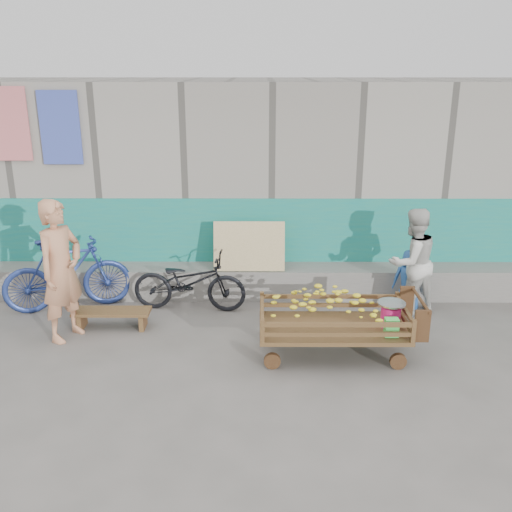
{
  "coord_description": "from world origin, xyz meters",
  "views": [
    {
      "loc": [
        0.43,
        -5.41,
        3.22
      ],
      "look_at": [
        0.4,
        1.2,
        1.0
      ],
      "focal_mm": 40.0,
      "sensor_mm": 36.0,
      "label": 1
    }
  ],
  "objects_px": {
    "vendor_man": "(61,271)",
    "woman": "(412,262)",
    "bicycle_dark": "(189,282)",
    "bench": "(112,315)",
    "child": "(408,280)",
    "banana_cart": "(331,314)",
    "bicycle_blue": "(67,274)"
  },
  "relations": [
    {
      "from": "vendor_man",
      "to": "woman",
      "type": "height_order",
      "value": "vendor_man"
    },
    {
      "from": "bicycle_dark",
      "to": "bicycle_blue",
      "type": "bearing_deg",
      "value": 94.64
    },
    {
      "from": "bench",
      "to": "bicycle_dark",
      "type": "distance_m",
      "value": 1.13
    },
    {
      "from": "bench",
      "to": "child",
      "type": "height_order",
      "value": "child"
    },
    {
      "from": "bench",
      "to": "child",
      "type": "distance_m",
      "value": 3.98
    },
    {
      "from": "woman",
      "to": "bicycle_dark",
      "type": "bearing_deg",
      "value": -25.83
    },
    {
      "from": "bicycle_dark",
      "to": "vendor_man",
      "type": "bearing_deg",
      "value": 125.69
    },
    {
      "from": "vendor_man",
      "to": "bicycle_dark",
      "type": "bearing_deg",
      "value": -33.1
    },
    {
      "from": "bicycle_blue",
      "to": "vendor_man",
      "type": "bearing_deg",
      "value": 177.5
    },
    {
      "from": "bench",
      "to": "woman",
      "type": "xyz_separation_m",
      "value": [
        3.92,
        0.5,
        0.55
      ]
    },
    {
      "from": "vendor_man",
      "to": "bicycle_blue",
      "type": "xyz_separation_m",
      "value": [
        -0.24,
        0.86,
        -0.36
      ]
    },
    {
      "from": "bench",
      "to": "vendor_man",
      "type": "height_order",
      "value": "vendor_man"
    },
    {
      "from": "vendor_man",
      "to": "bicycle_blue",
      "type": "relative_size",
      "value": 1.03
    },
    {
      "from": "vendor_man",
      "to": "child",
      "type": "xyz_separation_m",
      "value": [
        4.41,
        0.85,
        -0.44
      ]
    },
    {
      "from": "vendor_man",
      "to": "bicycle_blue",
      "type": "distance_m",
      "value": 0.96
    },
    {
      "from": "banana_cart",
      "to": "bicycle_blue",
      "type": "xyz_separation_m",
      "value": [
        -3.43,
        1.33,
        -0.02
      ]
    },
    {
      "from": "woman",
      "to": "bicycle_dark",
      "type": "height_order",
      "value": "woman"
    },
    {
      "from": "bench",
      "to": "bicycle_blue",
      "type": "height_order",
      "value": "bicycle_blue"
    },
    {
      "from": "child",
      "to": "woman",
      "type": "bearing_deg",
      "value": 102.52
    },
    {
      "from": "bicycle_dark",
      "to": "woman",
      "type": "bearing_deg",
      "value": -86.63
    },
    {
      "from": "bench",
      "to": "bicycle_blue",
      "type": "distance_m",
      "value": 1.0
    },
    {
      "from": "bicycle_dark",
      "to": "banana_cart",
      "type": "bearing_deg",
      "value": -121.58
    },
    {
      "from": "banana_cart",
      "to": "bicycle_dark",
      "type": "xyz_separation_m",
      "value": [
        -1.77,
        1.31,
        -0.12
      ]
    },
    {
      "from": "vendor_man",
      "to": "banana_cart",
      "type": "bearing_deg",
      "value": -72.12
    },
    {
      "from": "banana_cart",
      "to": "woman",
      "type": "height_order",
      "value": "woman"
    },
    {
      "from": "banana_cart",
      "to": "bicycle_blue",
      "type": "distance_m",
      "value": 3.68
    },
    {
      "from": "vendor_man",
      "to": "woman",
      "type": "distance_m",
      "value": 4.48
    },
    {
      "from": "banana_cart",
      "to": "bicycle_dark",
      "type": "relative_size",
      "value": 1.19
    },
    {
      "from": "banana_cart",
      "to": "bench",
      "type": "relative_size",
      "value": 1.87
    },
    {
      "from": "banana_cart",
      "to": "bicycle_blue",
      "type": "bearing_deg",
      "value": 158.88
    },
    {
      "from": "woman",
      "to": "bicycle_dark",
      "type": "xyz_separation_m",
      "value": [
        -2.99,
        0.09,
        -0.32
      ]
    },
    {
      "from": "bench",
      "to": "woman",
      "type": "distance_m",
      "value": 3.99
    }
  ]
}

